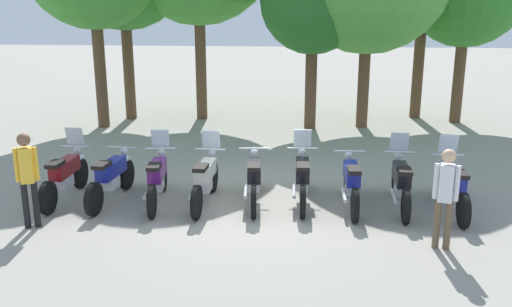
{
  "coord_description": "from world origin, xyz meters",
  "views": [
    {
      "loc": [
        0.97,
        -10.37,
        3.9
      ],
      "look_at": [
        0.0,
        0.5,
        0.9
      ],
      "focal_mm": 38.96,
      "sensor_mm": 36.0,
      "label": 1
    }
  ],
  "objects_px": {
    "motorcycle_1": "(111,177)",
    "motorcycle_4": "(254,178)",
    "motorcycle_3": "(205,179)",
    "motorcycle_0": "(65,175)",
    "tree_3": "(313,1)",
    "motorcycle_8": "(453,185)",
    "person_0": "(27,173)",
    "motorcycle_2": "(157,178)",
    "motorcycle_7": "(401,182)",
    "motorcycle_5": "(302,177)",
    "motorcycle_6": "(351,182)",
    "person_1": "(446,192)"
  },
  "relations": [
    {
      "from": "motorcycle_5",
      "to": "motorcycle_8",
      "type": "distance_m",
      "value": 2.87
    },
    {
      "from": "tree_3",
      "to": "motorcycle_7",
      "type": "bearing_deg",
      "value": -76.08
    },
    {
      "from": "motorcycle_8",
      "to": "person_0",
      "type": "height_order",
      "value": "person_0"
    },
    {
      "from": "motorcycle_6",
      "to": "tree_3",
      "type": "bearing_deg",
      "value": 5.12
    },
    {
      "from": "motorcycle_1",
      "to": "tree_3",
      "type": "relative_size",
      "value": 0.4
    },
    {
      "from": "motorcycle_6",
      "to": "motorcycle_7",
      "type": "bearing_deg",
      "value": -88.87
    },
    {
      "from": "motorcycle_5",
      "to": "person_0",
      "type": "relative_size",
      "value": 1.27
    },
    {
      "from": "motorcycle_6",
      "to": "person_0",
      "type": "relative_size",
      "value": 1.27
    },
    {
      "from": "motorcycle_3",
      "to": "motorcycle_1",
      "type": "bearing_deg",
      "value": 92.61
    },
    {
      "from": "motorcycle_2",
      "to": "person_0",
      "type": "xyz_separation_m",
      "value": [
        -1.9,
        -1.46,
        0.5
      ]
    },
    {
      "from": "person_0",
      "to": "motorcycle_3",
      "type": "bearing_deg",
      "value": 97.21
    },
    {
      "from": "motorcycle_3",
      "to": "motorcycle_2",
      "type": "bearing_deg",
      "value": 93.39
    },
    {
      "from": "motorcycle_5",
      "to": "person_0",
      "type": "bearing_deg",
      "value": 108.55
    },
    {
      "from": "motorcycle_7",
      "to": "motorcycle_8",
      "type": "height_order",
      "value": "same"
    },
    {
      "from": "motorcycle_0",
      "to": "motorcycle_7",
      "type": "height_order",
      "value": "same"
    },
    {
      "from": "motorcycle_5",
      "to": "motorcycle_8",
      "type": "bearing_deg",
      "value": -96.25
    },
    {
      "from": "motorcycle_1",
      "to": "motorcycle_6",
      "type": "distance_m",
      "value": 4.77
    },
    {
      "from": "motorcycle_1",
      "to": "motorcycle_2",
      "type": "xyz_separation_m",
      "value": [
        0.95,
        -0.0,
        0.01
      ]
    },
    {
      "from": "motorcycle_5",
      "to": "motorcycle_7",
      "type": "height_order",
      "value": "same"
    },
    {
      "from": "motorcycle_0",
      "to": "tree_3",
      "type": "relative_size",
      "value": 0.4
    },
    {
      "from": "motorcycle_0",
      "to": "motorcycle_2",
      "type": "relative_size",
      "value": 1.0
    },
    {
      "from": "motorcycle_6",
      "to": "person_1",
      "type": "bearing_deg",
      "value": -145.14
    },
    {
      "from": "motorcycle_8",
      "to": "motorcycle_5",
      "type": "bearing_deg",
      "value": 85.18
    },
    {
      "from": "motorcycle_4",
      "to": "motorcycle_8",
      "type": "bearing_deg",
      "value": -96.84
    },
    {
      "from": "motorcycle_1",
      "to": "motorcycle_2",
      "type": "height_order",
      "value": "motorcycle_2"
    },
    {
      "from": "motorcycle_4",
      "to": "motorcycle_2",
      "type": "bearing_deg",
      "value": 90.08
    },
    {
      "from": "motorcycle_0",
      "to": "motorcycle_1",
      "type": "height_order",
      "value": "motorcycle_0"
    },
    {
      "from": "motorcycle_2",
      "to": "motorcycle_7",
      "type": "height_order",
      "value": "same"
    },
    {
      "from": "motorcycle_2",
      "to": "motorcycle_7",
      "type": "relative_size",
      "value": 1.0
    },
    {
      "from": "motorcycle_1",
      "to": "motorcycle_6",
      "type": "relative_size",
      "value": 1.0
    },
    {
      "from": "motorcycle_2",
      "to": "motorcycle_8",
      "type": "xyz_separation_m",
      "value": [
        5.73,
        0.03,
        0.0
      ]
    },
    {
      "from": "motorcycle_3",
      "to": "person_1",
      "type": "relative_size",
      "value": 1.31
    },
    {
      "from": "motorcycle_2",
      "to": "person_0",
      "type": "bearing_deg",
      "value": 120.69
    },
    {
      "from": "motorcycle_3",
      "to": "motorcycle_6",
      "type": "relative_size",
      "value": 1.0
    },
    {
      "from": "motorcycle_6",
      "to": "person_1",
      "type": "distance_m",
      "value": 2.31
    },
    {
      "from": "motorcycle_0",
      "to": "tree_3",
      "type": "height_order",
      "value": "tree_3"
    },
    {
      "from": "motorcycle_1",
      "to": "motorcycle_4",
      "type": "height_order",
      "value": "same"
    },
    {
      "from": "motorcycle_0",
      "to": "motorcycle_8",
      "type": "relative_size",
      "value": 1.0
    },
    {
      "from": "motorcycle_1",
      "to": "person_1",
      "type": "height_order",
      "value": "person_1"
    },
    {
      "from": "motorcycle_3",
      "to": "motorcycle_4",
      "type": "bearing_deg",
      "value": -79.79
    },
    {
      "from": "motorcycle_1",
      "to": "motorcycle_3",
      "type": "bearing_deg",
      "value": -84.36
    },
    {
      "from": "motorcycle_0",
      "to": "motorcycle_6",
      "type": "relative_size",
      "value": 1.0
    },
    {
      "from": "motorcycle_1",
      "to": "motorcycle_8",
      "type": "relative_size",
      "value": 1.0
    },
    {
      "from": "motorcycle_0",
      "to": "motorcycle_3",
      "type": "height_order",
      "value": "same"
    },
    {
      "from": "motorcycle_1",
      "to": "tree_3",
      "type": "xyz_separation_m",
      "value": [
        4.01,
        7.08,
        3.39
      ]
    },
    {
      "from": "motorcycle_3",
      "to": "motorcycle_8",
      "type": "relative_size",
      "value": 1.0
    },
    {
      "from": "motorcycle_4",
      "to": "motorcycle_6",
      "type": "xyz_separation_m",
      "value": [
        1.91,
        -0.05,
        0.0
      ]
    },
    {
      "from": "motorcycle_2",
      "to": "person_1",
      "type": "distance_m",
      "value": 5.45
    },
    {
      "from": "motorcycle_2",
      "to": "motorcycle_6",
      "type": "xyz_separation_m",
      "value": [
        3.82,
        0.11,
        -0.01
      ]
    },
    {
      "from": "motorcycle_1",
      "to": "tree_3",
      "type": "distance_m",
      "value": 8.82
    }
  ]
}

